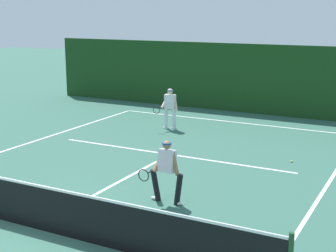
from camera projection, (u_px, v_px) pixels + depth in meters
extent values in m
plane|color=#326151|center=(33.00, 228.00, 10.56)|extent=(80.00, 80.00, 0.00)
cube|color=white|center=(231.00, 122.00, 20.65)|extent=(10.02, 0.10, 0.01)
cube|color=white|center=(170.00, 154.00, 15.95)|extent=(8.17, 0.10, 0.01)
cube|color=white|center=(117.00, 183.00, 13.31)|extent=(0.10, 6.40, 0.01)
cube|color=black|center=(32.00, 207.00, 10.45)|extent=(10.80, 0.02, 0.95)
cube|color=white|center=(30.00, 184.00, 10.34)|extent=(10.80, 0.03, 0.05)
cylinder|color=black|center=(178.00, 190.00, 11.72)|extent=(0.24, 0.15, 0.78)
cylinder|color=black|center=(156.00, 185.00, 12.03)|extent=(0.29, 0.15, 0.78)
ellipsoid|color=white|center=(178.00, 203.00, 11.80)|extent=(0.26, 0.12, 0.09)
ellipsoid|color=white|center=(156.00, 198.00, 12.11)|extent=(0.26, 0.12, 0.09)
cube|color=silver|center=(167.00, 161.00, 11.73)|extent=(0.41, 0.32, 0.57)
cylinder|color=#9E704C|center=(175.00, 163.00, 11.62)|extent=(0.24, 0.10, 0.59)
cylinder|color=#9E704C|center=(159.00, 160.00, 11.84)|extent=(0.11, 0.48, 0.49)
sphere|color=#9E704C|center=(167.00, 145.00, 11.64)|extent=(0.21, 0.21, 0.21)
cylinder|color=#19478C|center=(167.00, 143.00, 11.63)|extent=(0.23, 0.23, 0.04)
cylinder|color=black|center=(151.00, 171.00, 11.71)|extent=(0.04, 0.26, 0.03)
torus|color=black|center=(144.00, 175.00, 11.42)|extent=(0.29, 0.04, 0.29)
cylinder|color=silver|center=(174.00, 119.00, 19.22)|extent=(0.15, 0.14, 0.80)
cylinder|color=silver|center=(166.00, 119.00, 19.37)|extent=(0.15, 0.14, 0.80)
ellipsoid|color=white|center=(174.00, 128.00, 19.30)|extent=(0.26, 0.11, 0.09)
ellipsoid|color=white|center=(166.00, 127.00, 19.45)|extent=(0.26, 0.11, 0.09)
cube|color=silver|center=(170.00, 102.00, 19.14)|extent=(0.42, 0.23, 0.56)
cylinder|color=beige|center=(175.00, 103.00, 19.04)|extent=(0.20, 0.10, 0.62)
cylinder|color=beige|center=(165.00, 102.00, 19.25)|extent=(0.10, 0.54, 0.45)
sphere|color=beige|center=(170.00, 91.00, 19.05)|extent=(0.21, 0.21, 0.21)
cylinder|color=#19478C|center=(170.00, 90.00, 19.04)|extent=(0.23, 0.23, 0.04)
cylinder|color=black|center=(161.00, 108.00, 19.10)|extent=(0.04, 0.26, 0.03)
torus|color=black|center=(156.00, 110.00, 18.81)|extent=(0.29, 0.03, 0.29)
sphere|color=#D1E033|center=(291.00, 161.00, 15.12)|extent=(0.07, 0.07, 0.07)
cube|color=#173C17|center=(249.00, 79.00, 22.15)|extent=(20.55, 0.12, 3.08)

